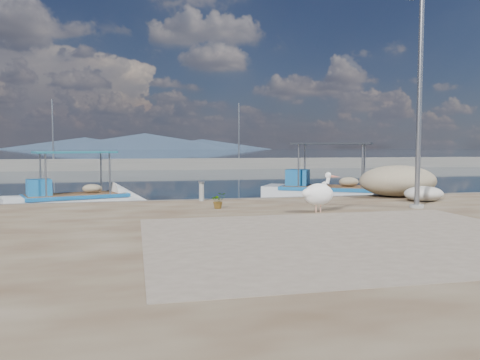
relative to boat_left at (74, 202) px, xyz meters
name	(u,v)px	position (x,y,z in m)	size (l,w,h in m)	color
ground	(270,236)	(6.07, -7.76, -0.21)	(1400.00, 1400.00, 0.00)	#162635
quay	(382,293)	(6.07, -13.76, 0.04)	(44.00, 22.00, 0.50)	#48321F
quay_patch	(353,237)	(7.07, -10.76, 0.29)	(9.00, 7.00, 0.01)	gray
breakwater	(169,164)	(6.07, 32.24, 0.39)	(120.00, 2.20, 7.50)	gray
mountains	(141,142)	(10.46, 642.24, 9.30)	(370.00, 280.00, 22.00)	#28384C
boat_left	(74,202)	(0.00, 0.00, 0.00)	(5.86, 3.47, 2.68)	white
boat_right	(330,195)	(11.37, 0.32, 0.03)	(6.65, 5.13, 3.12)	white
pelican	(319,194)	(7.84, -6.93, 0.86)	(1.26, 0.69, 1.21)	tan
lamp_post	(419,105)	(11.34, -6.62, 3.59)	(0.44, 0.96, 7.00)	gray
bollard_near	(201,190)	(4.81, -3.16, 0.68)	(0.23, 0.23, 0.71)	gray
potted_plant	(218,201)	(5.03, -5.42, 0.55)	(0.46, 0.40, 0.51)	#33722D
net_pile_d	(424,194)	(12.66, -5.06, 0.57)	(1.46, 1.10, 0.55)	silver
net_pile_c	(398,181)	(12.64, -3.36, 0.91)	(3.17, 2.26, 1.24)	#C0B08E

